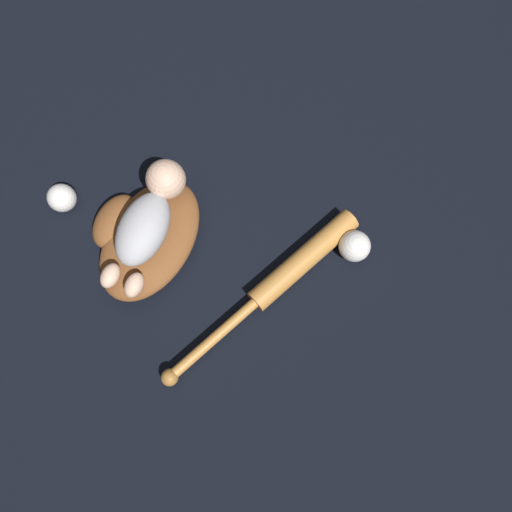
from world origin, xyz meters
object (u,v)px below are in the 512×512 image
at_px(baseball_bat, 285,276).
at_px(baseball_spare, 62,198).
at_px(baseball_glove, 144,235).
at_px(baseball, 355,246).
at_px(baby_figure, 149,217).

bearing_deg(baseball_bat, baseball_spare, 80.26).
relative_size(baseball_glove, baseball, 4.83).
bearing_deg(baby_figure, baseball_bat, -100.67).
height_order(baby_figure, baseball_bat, baby_figure).
height_order(baby_figure, baseball, baby_figure).
relative_size(baby_figure, baseball, 4.32).
xyz_separation_m(baby_figure, baseball_spare, (0.04, 0.25, -0.08)).
relative_size(baseball_glove, baseball_spare, 5.25).
relative_size(baby_figure, baseball_bat, 0.68).
relative_size(baseball_bat, baseball_spare, 6.86).
bearing_deg(baseball, baseball_bat, 122.80).
bearing_deg(baseball_glove, baseball, -83.26).
xyz_separation_m(baby_figure, baseball, (0.04, -0.50, -0.08)).
distance_m(baby_figure, baseball, 0.51).
height_order(baseball, baseball_spare, baseball).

